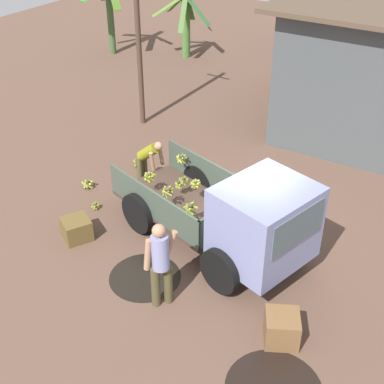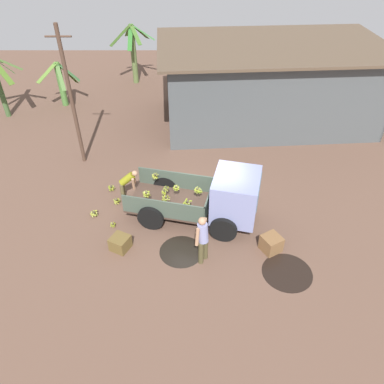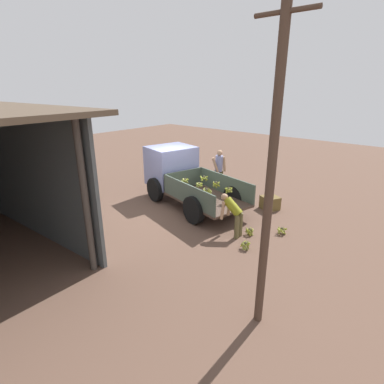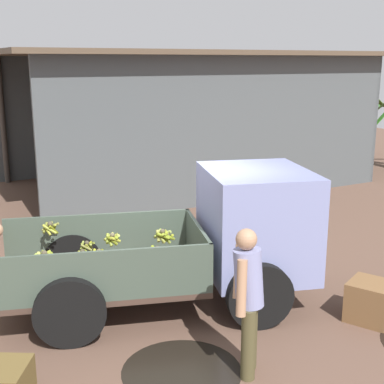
# 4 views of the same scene
# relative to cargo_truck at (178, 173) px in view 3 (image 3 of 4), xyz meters

# --- Properties ---
(ground) EXTENTS (36.00, 36.00, 0.00)m
(ground) POSITION_rel_cargo_truck_xyz_m (-0.53, 0.74, -1.04)
(ground) COLOR brown
(mud_patch_0) EXTENTS (1.54, 1.54, 0.01)m
(mud_patch_0) POSITION_rel_cargo_truck_xyz_m (1.92, -2.34, -1.04)
(mud_patch_0) COLOR black
(mud_patch_0) RESTS_ON ground
(mud_patch_1) EXTENTS (1.41, 1.41, 0.01)m
(mud_patch_1) POSITION_rel_cargo_truck_xyz_m (-1.33, -1.48, -1.04)
(mud_patch_1) COLOR black
(mud_patch_1) RESTS_ON ground
(cargo_truck) EXTENTS (4.71, 2.74, 1.99)m
(cargo_truck) POSITION_rel_cargo_truck_xyz_m (0.00, 0.00, 0.00)
(cargo_truck) COLOR #48342B
(cargo_truck) RESTS_ON ground
(utility_pole) EXTENTS (0.94, 0.15, 5.63)m
(utility_pole) POSITION_rel_cargo_truck_xyz_m (-5.66, 3.84, 1.85)
(utility_pole) COLOR #4B3529
(utility_pole) RESTS_ON ground
(person_foreground_visitor) EXTENTS (0.50, 0.66, 1.74)m
(person_foreground_visitor) POSITION_rel_cargo_truck_xyz_m (-0.66, -1.81, -0.08)
(person_foreground_visitor) COLOR #4C4529
(person_foreground_visitor) RESTS_ON ground
(person_worker_loading) EXTENTS (0.71, 0.56, 1.24)m
(person_worker_loading) POSITION_rel_cargo_truck_xyz_m (-3.38, 1.25, -0.31)
(person_worker_loading) COLOR brown
(person_worker_loading) RESTS_ON ground
(banana_bunch_on_ground_0) EXTENTS (0.28, 0.30, 0.24)m
(banana_bunch_on_ground_0) POSITION_rel_cargo_truck_xyz_m (-3.79, 0.93, -0.91)
(banana_bunch_on_ground_0) COLOR brown
(banana_bunch_on_ground_0) RESTS_ON ground
(banana_bunch_on_ground_1) EXTENTS (0.20, 0.20, 0.18)m
(banana_bunch_on_ground_1) POSITION_rel_cargo_truck_xyz_m (-3.72, -0.32, -0.94)
(banana_bunch_on_ground_1) COLOR brown
(banana_bunch_on_ground_1) RESTS_ON ground
(banana_bunch_on_ground_2) EXTENTS (0.28, 0.28, 0.22)m
(banana_bunch_on_ground_2) POSITION_rel_cargo_truck_xyz_m (-4.49, 0.24, -0.92)
(banana_bunch_on_ground_2) COLOR #47402E
(banana_bunch_on_ground_2) RESTS_ON ground
(banana_bunch_on_ground_3) EXTENTS (0.29, 0.28, 0.24)m
(banana_bunch_on_ground_3) POSITION_rel_cargo_truck_xyz_m (-4.12, 1.73, -0.91)
(banana_bunch_on_ground_3) COLOR brown
(banana_bunch_on_ground_3) RESTS_ON ground
(wooden_crate_0) EXTENTS (0.75, 0.75, 0.47)m
(wooden_crate_0) POSITION_rel_cargo_truck_xyz_m (-3.30, -1.33, -0.81)
(wooden_crate_0) COLOR brown
(wooden_crate_0) RESTS_ON ground
(wooden_crate_1) EXTENTS (0.78, 0.78, 0.56)m
(wooden_crate_1) POSITION_rel_cargo_truck_xyz_m (1.56, -1.39, -0.77)
(wooden_crate_1) COLOR brown
(wooden_crate_1) RESTS_ON ground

